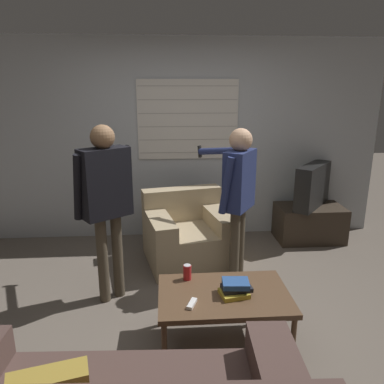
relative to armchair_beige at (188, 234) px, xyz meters
The scene contains 11 objects.
ground_plane 1.25m from the armchair_beige, 91.72° to the right, with size 16.00×16.00×0.00m, color #665B51.
wall_back 1.27m from the armchair_beige, 92.35° to the left, with size 5.20×0.08×2.55m.
armchair_beige is the anchor object (origin of this frame).
coffee_table 1.54m from the armchair_beige, 83.39° to the right, with size 0.99×0.65×0.45m.
tv_stand 1.69m from the armchair_beige, 16.08° to the left, with size 0.85×0.52×0.46m.
tv 1.74m from the armchair_beige, 16.16° to the left, with size 0.64×0.71×0.55m.
person_left_standing 1.32m from the armchair_beige, 135.59° to the right, with size 0.53×0.84×1.65m.
person_right_standing 0.97m from the armchair_beige, 46.94° to the right, with size 0.56×0.75×1.58m.
book_stack 1.59m from the armchair_beige, 80.63° to the right, with size 0.25×0.20×0.11m.
soda_can 1.32m from the armchair_beige, 93.87° to the right, with size 0.07×0.07×0.13m.
spare_remote 1.68m from the armchair_beige, 92.65° to the right, with size 0.09×0.14×0.02m.
Camera 1 is at (-0.21, -2.80, 1.96)m, focal length 35.00 mm.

